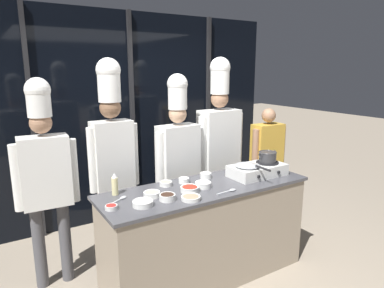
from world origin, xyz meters
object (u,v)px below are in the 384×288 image
object	(u,v)px
portable_stove	(257,170)
squeeze_bottle_oil	(115,184)
prep_bowl_shrimp	(152,194)
chef_line	(178,153)
frying_pan	(248,164)
prep_bowl_garlic	(206,175)
stock_pot	(268,157)
chef_sous	(112,147)
person_guest	(267,156)
prep_bowl_soy_glaze	(167,197)
chef_pastry	(219,138)
serving_spoon_solid	(121,199)
prep_bowl_bell_pepper	(111,207)
chef_head	(45,169)
serving_spoon_slotted	(230,191)
prep_bowl_onion	(184,180)
prep_bowl_mushrooms	(191,198)
prep_bowl_ginger	(166,183)
prep_bowl_bean_sprouts	(203,184)
prep_bowl_chili_flakes	(190,189)
prep_bowl_noodles	(143,203)

from	to	relation	value
portable_stove	squeeze_bottle_oil	xyz separation A→B (m)	(-1.40, 0.25, 0.03)
prep_bowl_shrimp	chef_line	xyz separation A→B (m)	(0.59, 0.58, 0.15)
frying_pan	prep_bowl_garlic	size ratio (longest dim) A/B	3.86
stock_pot	prep_bowl_garlic	distance (m)	0.67
prep_bowl_garlic	chef_sous	size ratio (longest dim) A/B	0.05
person_guest	stock_pot	bearing A→B (deg)	47.30
prep_bowl_garlic	prep_bowl_shrimp	world-z (taller)	prep_bowl_garlic
prep_bowl_soy_glaze	chef_pastry	bearing A→B (deg)	35.42
portable_stove	stock_pot	xyz separation A→B (m)	(0.13, 0.00, 0.12)
frying_pan	serving_spoon_solid	bearing A→B (deg)	174.49
frying_pan	prep_bowl_garlic	world-z (taller)	frying_pan
prep_bowl_bell_pepper	stock_pot	bearing A→B (deg)	1.21
prep_bowl_garlic	stock_pot	bearing A→B (deg)	-19.00
chef_head	serving_spoon_slotted	bearing A→B (deg)	149.96
prep_bowl_garlic	chef_sous	bearing A→B (deg)	149.86
chef_head	chef_line	size ratio (longest dim) A/B	0.99
stock_pot	chef_pastry	distance (m)	0.70
portable_stove	prep_bowl_onion	bearing A→B (deg)	164.64
chef_sous	chef_line	distance (m)	0.72
chef_line	portable_stove	bearing A→B (deg)	128.24
serving_spoon_solid	person_guest	world-z (taller)	person_guest
prep_bowl_mushrooms	prep_bowl_ginger	distance (m)	0.42
portable_stove	prep_bowl_bean_sprouts	xyz separation A→B (m)	(-0.66, 0.00, -0.03)
portable_stove	prep_bowl_chili_flakes	world-z (taller)	portable_stove
prep_bowl_shrimp	serving_spoon_solid	size ratio (longest dim) A/B	0.73
frying_pan	person_guest	xyz separation A→B (m)	(0.84, 0.60, -0.16)
prep_bowl_garlic	prep_bowl_onion	size ratio (longest dim) A/B	1.11
prep_bowl_soy_glaze	prep_bowl_bell_pepper	bearing A→B (deg)	172.15
prep_bowl_noodles	squeeze_bottle_oil	bearing A→B (deg)	105.99
prep_bowl_bean_sprouts	serving_spoon_solid	bearing A→B (deg)	171.35
prep_bowl_soy_glaze	serving_spoon_solid	xyz separation A→B (m)	(-0.32, 0.22, -0.02)
squeeze_bottle_oil	prep_bowl_noodles	xyz separation A→B (m)	(0.10, -0.35, -0.07)
prep_bowl_noodles	chef_line	bearing A→B (deg)	44.45
prep_bowl_noodles	chef_sous	bearing A→B (deg)	87.45
prep_bowl_shrimp	prep_bowl_bell_pepper	distance (m)	0.39
squeeze_bottle_oil	prep_bowl_shrimp	distance (m)	0.33
prep_bowl_soy_glaze	chef_head	distance (m)	1.13
prep_bowl_bean_sprouts	prep_bowl_ginger	bearing A→B (deg)	140.96
chef_line	chef_head	bearing A→B (deg)	-7.73
portable_stove	prep_bowl_noodles	size ratio (longest dim) A/B	3.48
prep_bowl_garlic	serving_spoon_slotted	size ratio (longest dim) A/B	0.52
chef_pastry	person_guest	xyz separation A→B (m)	(0.69, -0.09, -0.29)
prep_bowl_ginger	chef_line	size ratio (longest dim) A/B	0.06
prep_bowl_onion	squeeze_bottle_oil	bearing A→B (deg)	176.02
prep_bowl_noodles	prep_bowl_shrimp	distance (m)	0.20
frying_pan	prep_bowl_ginger	xyz separation A→B (m)	(-0.79, 0.23, -0.12)
prep_bowl_garlic	prep_bowl_chili_flakes	world-z (taller)	prep_bowl_garlic
chef_sous	chef_pastry	xyz separation A→B (m)	(1.28, 0.02, -0.05)
squeeze_bottle_oil	prep_bowl_ginger	world-z (taller)	squeeze_bottle_oil
prep_bowl_noodles	prep_bowl_ginger	xyz separation A→B (m)	(0.38, 0.33, -0.00)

